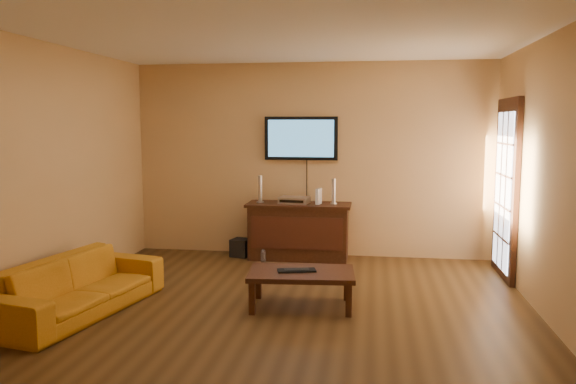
% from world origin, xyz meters
% --- Properties ---
extents(ground_plane, '(5.00, 5.00, 0.00)m').
position_xyz_m(ground_plane, '(0.00, 0.00, 0.00)').
color(ground_plane, '#3A2510').
rests_on(ground_plane, ground).
extents(room_walls, '(5.00, 5.00, 5.00)m').
position_xyz_m(room_walls, '(0.00, 0.62, 1.69)').
color(room_walls, tan).
rests_on(room_walls, ground).
extents(french_door, '(0.07, 1.02, 2.22)m').
position_xyz_m(french_door, '(2.46, 1.70, 1.05)').
color(french_door, black).
rests_on(french_door, ground).
extents(media_console, '(1.42, 0.54, 0.77)m').
position_xyz_m(media_console, '(-0.13, 2.22, 0.39)').
color(media_console, black).
rests_on(media_console, ground).
extents(television, '(1.02, 0.08, 0.60)m').
position_xyz_m(television, '(-0.13, 2.45, 1.65)').
color(television, black).
rests_on(television, ground).
extents(coffee_table, '(1.11, 0.72, 0.37)m').
position_xyz_m(coffee_table, '(0.17, 0.16, 0.33)').
color(coffee_table, black).
rests_on(coffee_table, ground).
extents(sofa, '(0.90, 1.95, 0.74)m').
position_xyz_m(sofa, '(-1.97, -0.34, 0.37)').
color(sofa, '#BB7414').
rests_on(sofa, ground).
extents(speaker_left, '(0.10, 0.10, 0.38)m').
position_xyz_m(speaker_left, '(-0.67, 2.24, 0.94)').
color(speaker_left, silver).
rests_on(speaker_left, media_console).
extents(speaker_right, '(0.09, 0.09, 0.34)m').
position_xyz_m(speaker_right, '(0.35, 2.24, 0.93)').
color(speaker_right, silver).
rests_on(speaker_right, media_console).
extents(av_receiver, '(0.43, 0.33, 0.09)m').
position_xyz_m(av_receiver, '(-0.19, 2.23, 0.81)').
color(av_receiver, silver).
rests_on(av_receiver, media_console).
extents(game_console, '(0.08, 0.16, 0.21)m').
position_xyz_m(game_console, '(0.14, 2.20, 0.88)').
color(game_console, white).
rests_on(game_console, media_console).
extents(subwoofer, '(0.30, 0.30, 0.25)m').
position_xyz_m(subwoofer, '(-0.95, 2.23, 0.12)').
color(subwoofer, black).
rests_on(subwoofer, ground).
extents(bottle, '(0.07, 0.07, 0.19)m').
position_xyz_m(bottle, '(-0.56, 1.87, 0.09)').
color(bottle, white).
rests_on(bottle, ground).
extents(keyboard, '(0.41, 0.24, 0.02)m').
position_xyz_m(keyboard, '(0.12, 0.15, 0.38)').
color(keyboard, black).
rests_on(keyboard, coffee_table).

